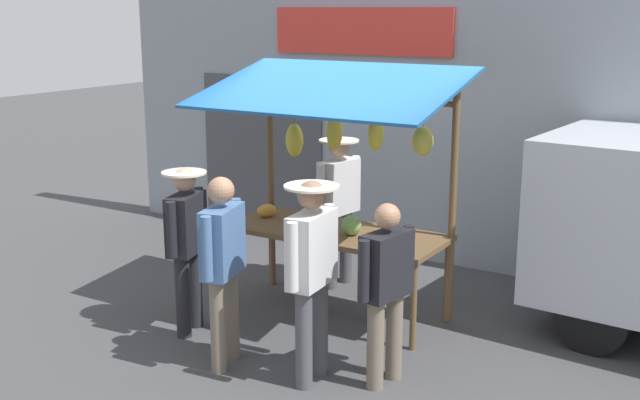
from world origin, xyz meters
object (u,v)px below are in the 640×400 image
market_stall (336,164)px  shopper_with_ponytail (312,264)px  vendor_with_sunhat (339,198)px  shopper_with_shopping_bag (386,283)px  shopper_in_grey_tee (187,237)px  shopper_in_striped_shirt (223,258)px

market_stall → shopper_with_ponytail: (-0.60, 1.42, -0.52)m
market_stall → vendor_with_sunhat: bearing=-61.7°
market_stall → vendor_with_sunhat: market_stall is taller
market_stall → vendor_with_sunhat: (0.39, -0.72, -0.54)m
market_stall → vendor_with_sunhat: size_ratio=1.49×
vendor_with_sunhat → shopper_with_ponytail: bearing=32.5°
shopper_with_ponytail → shopper_with_shopping_bag: bearing=-67.0°
shopper_with_shopping_bag → shopper_in_grey_tee: (2.08, 0.01, 0.07)m
vendor_with_sunhat → shopper_in_striped_shirt: (-0.18, 2.26, -0.03)m
vendor_with_sunhat → shopper_in_grey_tee: vendor_with_sunhat is taller
shopper_in_striped_shirt → shopper_with_shopping_bag: 1.40m
shopper_with_ponytail → shopper_in_grey_tee: shopper_with_ponytail is taller
shopper_in_grey_tee → shopper_with_shopping_bag: bearing=-105.5°
market_stall → shopper_in_grey_tee: bearing=50.7°
shopper_in_grey_tee → market_stall: bearing=-55.1°
shopper_with_shopping_bag → shopper_with_ponytail: bearing=127.9°
shopper_with_shopping_bag → market_stall: bearing=55.5°
vendor_with_sunhat → shopper_in_grey_tee: size_ratio=1.05×
shopper_with_ponytail → shopper_with_shopping_bag: shopper_with_ponytail is taller
shopper_with_shopping_bag → shopper_in_grey_tee: shopper_in_grey_tee is taller
shopper_with_shopping_bag → shopper_in_grey_tee: size_ratio=0.96×
market_stall → shopper_with_ponytail: market_stall is taller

